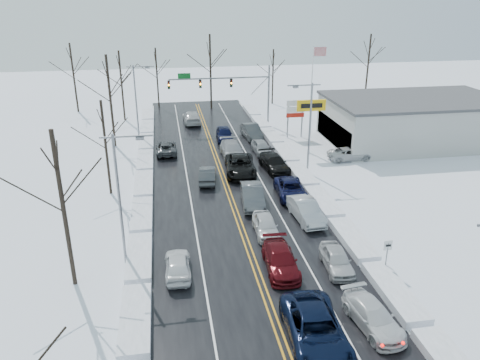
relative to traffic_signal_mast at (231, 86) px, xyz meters
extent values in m
plane|color=white|center=(-3.45, -27.99, -5.48)|extent=(160.00, 160.00, 0.00)
cube|color=black|center=(-3.45, -25.99, -5.47)|extent=(14.00, 84.00, 0.01)
cube|color=white|center=(-11.05, -25.99, -5.48)|extent=(1.66, 72.00, 0.55)
cube|color=white|center=(4.15, -25.99, -5.48)|extent=(1.66, 72.00, 0.55)
cylinder|color=slate|center=(5.05, 0.01, -1.48)|extent=(0.24, 0.24, 8.00)
cylinder|color=slate|center=(-1.45, 0.01, 1.02)|extent=(13.00, 0.18, 0.18)
cylinder|color=slate|center=(3.85, 0.01, -0.08)|extent=(2.33, 0.10, 2.33)
cube|color=#0C591E|center=(-5.95, 0.01, 1.42)|extent=(1.60, 0.08, 0.70)
cube|color=black|center=(0.05, 0.01, 0.37)|extent=(0.32, 0.25, 1.05)
sphere|color=#3F0705|center=(0.05, -0.15, 0.67)|extent=(0.20, 0.20, 0.20)
sphere|color=orange|center=(0.05, -0.15, 0.37)|extent=(0.22, 0.22, 0.22)
sphere|color=black|center=(0.05, -0.15, 0.07)|extent=(0.20, 0.20, 0.20)
cube|color=black|center=(-3.95, 0.01, 0.37)|extent=(0.32, 0.25, 1.05)
sphere|color=#3F0705|center=(-3.95, -0.15, 0.67)|extent=(0.20, 0.20, 0.20)
sphere|color=orange|center=(-3.95, -0.15, 0.37)|extent=(0.22, 0.22, 0.22)
sphere|color=black|center=(-3.95, -0.15, 0.07)|extent=(0.20, 0.20, 0.20)
cube|color=black|center=(-7.95, 0.01, 0.37)|extent=(0.32, 0.25, 1.05)
sphere|color=#3F0705|center=(-7.95, -0.15, 0.67)|extent=(0.20, 0.20, 0.20)
sphere|color=orange|center=(-7.95, -0.15, 0.37)|extent=(0.22, 0.22, 0.22)
sphere|color=black|center=(-7.95, -0.15, 0.07)|extent=(0.20, 0.20, 0.20)
cylinder|color=slate|center=(7.05, -11.99, -2.68)|extent=(0.20, 0.20, 5.60)
cube|color=#F0B20C|center=(7.05, -11.99, -0.08)|extent=(3.20, 0.30, 1.20)
cube|color=black|center=(7.05, -12.16, -0.08)|extent=(2.40, 0.04, 0.50)
cylinder|color=slate|center=(6.15, -5.99, -3.48)|extent=(0.16, 0.16, 4.00)
cylinder|color=slate|center=(7.95, -5.99, -3.48)|extent=(0.16, 0.16, 4.00)
cube|color=white|center=(7.05, -5.99, -1.18)|extent=(2.20, 0.22, 0.70)
cube|color=white|center=(7.05, -5.99, -1.98)|extent=(2.20, 0.22, 0.70)
cube|color=#B3190D|center=(7.05, -5.99, -2.68)|extent=(2.20, 0.22, 0.50)
cylinder|color=slate|center=(4.75, -35.99, -4.38)|extent=(0.08, 0.08, 2.20)
cube|color=white|center=(4.75, -35.99, -3.48)|extent=(0.55, 0.05, 0.70)
cube|color=black|center=(4.75, -36.03, -3.48)|extent=(0.35, 0.02, 0.15)
cylinder|color=silver|center=(11.55, 2.01, -0.48)|extent=(0.14, 0.14, 10.00)
cube|color=#ACACA7|center=(20.55, -9.99, -2.98)|extent=(20.00, 12.00, 5.00)
cube|color=#262628|center=(10.60, -9.99, -3.88)|extent=(0.10, 11.00, 2.80)
cube|color=#3F3F42|center=(20.55, -9.99, -0.33)|extent=(20.40, 12.40, 0.30)
cylinder|color=slate|center=(5.05, -17.99, -0.98)|extent=(0.18, 0.18, 9.00)
cylinder|color=slate|center=(4.25, -17.99, 3.32)|extent=(3.20, 0.12, 0.12)
cube|color=slate|center=(3.45, -17.99, 3.17)|extent=(0.50, 0.25, 0.18)
cylinder|color=slate|center=(-11.95, -31.99, -0.98)|extent=(0.18, 0.18, 9.00)
cylinder|color=slate|center=(-11.15, -31.99, 3.32)|extent=(3.20, 0.12, 0.12)
cube|color=slate|center=(-10.35, -31.99, 3.17)|extent=(0.50, 0.25, 0.18)
cylinder|color=slate|center=(-11.95, -3.99, -0.98)|extent=(0.18, 0.18, 9.00)
cylinder|color=slate|center=(-11.15, -3.99, 3.32)|extent=(3.20, 0.12, 0.12)
cube|color=slate|center=(-10.35, -3.99, 3.17)|extent=(0.50, 0.25, 0.18)
cylinder|color=#2D231C|center=(-14.95, -33.99, -0.48)|extent=(0.27, 0.27, 10.00)
cylinder|color=#2D231C|center=(-13.95, -19.99, -1.23)|extent=(0.23, 0.23, 8.50)
cylinder|color=#2D231C|center=(-14.65, -5.99, -0.23)|extent=(0.28, 0.28, 10.50)
cylinder|color=#2D231C|center=(-14.25, 6.01, -0.73)|extent=(0.25, 0.25, 9.50)
cylinder|color=#2D231C|center=(-21.45, 12.01, -0.48)|extent=(0.27, 0.27, 10.00)
cylinder|color=#2D231C|center=(-9.45, 13.01, -0.98)|extent=(0.24, 0.24, 9.00)
cylinder|color=#2D231C|center=(-1.45, 11.01, 0.02)|extent=(0.29, 0.29, 11.00)
cylinder|color=#2D231C|center=(8.55, 12.51, -1.23)|extent=(0.23, 0.23, 8.50)
cylinder|color=#2D231C|center=(24.55, 13.01, -0.23)|extent=(0.28, 0.28, 10.50)
imported|color=black|center=(-1.80, -41.63, -5.48)|extent=(3.19, 6.35, 1.72)
imported|color=#4B0A0E|center=(-1.88, -34.56, -5.48)|extent=(2.26, 5.03, 1.43)
imported|color=silver|center=(-1.80, -29.67, -5.48)|extent=(1.79, 4.19, 1.41)
imported|color=#46484B|center=(-1.81, -24.43, -5.48)|extent=(2.21, 5.21, 1.67)
imported|color=black|center=(-1.62, -17.14, -5.48)|extent=(3.38, 6.39, 1.71)
imported|color=#97999E|center=(-1.70, -12.04, -5.48)|extent=(2.35, 5.57, 1.60)
imported|color=black|center=(-1.69, -5.79, -5.48)|extent=(2.16, 4.81, 1.60)
imported|color=silver|center=(1.70, -40.84, -5.48)|extent=(2.47, 4.78, 1.33)
imported|color=#B8B8BA|center=(1.77, -35.08, -5.48)|extent=(1.91, 4.16, 1.38)
imported|color=#AAAEB2|center=(1.85, -27.94, -5.48)|extent=(2.07, 5.02, 1.62)
imported|color=black|center=(1.85, -23.39, -5.48)|extent=(2.72, 5.33, 1.44)
imported|color=black|center=(1.93, -16.73, -5.48)|extent=(2.68, 5.48, 1.53)
imported|color=#989B9F|center=(1.72, -11.39, -5.48)|extent=(1.87, 4.25, 1.42)
imported|color=#3A3C3F|center=(1.75, -5.43, -5.48)|extent=(2.22, 5.28, 1.69)
imported|color=#393B3E|center=(-5.06, -18.68, -5.48)|extent=(2.05, 4.50, 1.43)
imported|color=#434649|center=(-8.77, -9.63, -5.48)|extent=(2.26, 4.82, 1.33)
imported|color=#B9B9BC|center=(-5.04, 2.74, -5.48)|extent=(2.34, 5.64, 1.63)
imported|color=silver|center=(-8.53, -33.99, -5.48)|extent=(1.70, 4.10, 1.39)
imported|color=silver|center=(10.73, -15.02, -5.48)|extent=(4.85, 2.31, 1.34)
imported|color=#3E4042|center=(13.74, -12.63, -5.48)|extent=(2.11, 4.97, 1.43)
imported|color=black|center=(11.55, -5.72, -5.48)|extent=(1.87, 4.19, 1.40)
camera|label=1|loc=(-8.82, -59.99, 11.62)|focal=35.00mm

